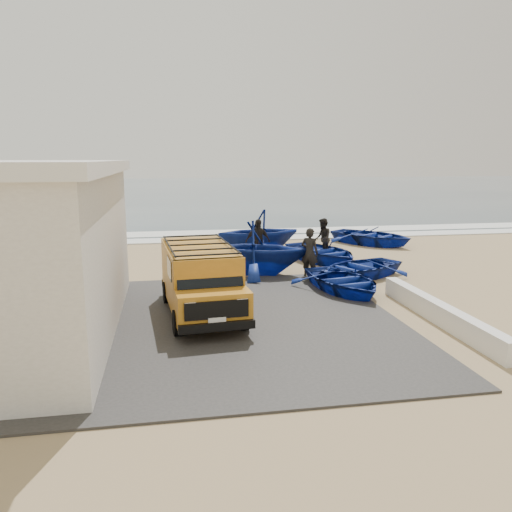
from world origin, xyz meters
TOP-DOWN VIEW (x-y plane):
  - ground at (0.00, 0.00)m, footprint 160.00×160.00m
  - slab at (-2.00, -2.00)m, footprint 12.00×10.00m
  - ocean at (0.00, 56.00)m, footprint 180.00×88.00m
  - surf_line at (0.00, 12.00)m, footprint 180.00×1.60m
  - surf_wash at (0.00, 14.50)m, footprint 180.00×2.20m
  - parapet at (5.00, -3.00)m, footprint 0.35×6.00m
  - van at (-1.25, -1.10)m, footprint 2.23×4.82m
  - boat_near_left at (3.51, 0.46)m, footprint 3.31×4.14m
  - boat_near_right at (4.84, 2.37)m, footprint 4.41×3.93m
  - boat_mid_left at (1.21, 3.50)m, footprint 4.88×4.60m
  - boat_mid_right at (4.34, 5.39)m, footprint 4.11×4.82m
  - boat_far_left at (2.02, 7.73)m, footprint 4.41×3.98m
  - boat_far_right at (8.18, 9.09)m, footprint 5.05×5.32m
  - fisherman_front at (3.03, 2.72)m, footprint 0.80×0.77m
  - fisherman_middle at (4.59, 6.05)m, footprint 0.84×0.99m
  - fisherman_back at (1.57, 5.47)m, footprint 1.17×0.66m

SIDE VIEW (x-z plane):
  - ground at x=0.00m, z-range 0.00..0.00m
  - ocean at x=0.00m, z-range 0.00..0.01m
  - surf_wash at x=0.00m, z-range 0.00..0.04m
  - slab at x=-2.00m, z-range 0.00..0.05m
  - surf_line at x=0.00m, z-range 0.00..0.06m
  - parapet at x=5.00m, z-range 0.00..0.55m
  - boat_near_right at x=4.84m, z-range 0.00..0.75m
  - boat_near_left at x=3.51m, z-range 0.00..0.77m
  - boat_mid_right at x=4.34m, z-range 0.00..0.85m
  - boat_far_right at x=8.18m, z-range 0.00..0.90m
  - fisherman_middle at x=4.59m, z-range 0.00..1.78m
  - fisherman_front at x=3.03m, z-range 0.00..1.85m
  - fisherman_back at x=1.57m, z-range 0.00..1.88m
  - boat_mid_left at x=1.21m, z-range 0.00..2.04m
  - boat_far_left at x=2.02m, z-range 0.00..2.05m
  - van at x=-1.25m, z-range 0.08..2.08m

